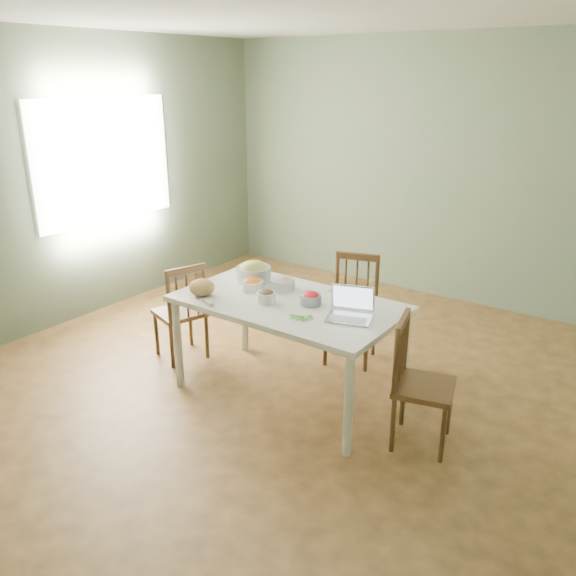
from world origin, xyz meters
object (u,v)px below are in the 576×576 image
Objects in this scene: chair_left at (180,310)px; laptop at (349,305)px; dining_table at (288,349)px; bread_boule at (202,287)px; bowl_squash at (254,271)px; chair_right at (425,384)px; chair_far at (351,311)px.

chair_left is 1.70m from laptop.
bread_boule reaches higher than dining_table.
dining_table is 0.71m from laptop.
dining_table is at bearing 157.46° from laptop.
bowl_squash is at bearing 157.85° from dining_table.
dining_table is 0.69m from bowl_squash.
chair_left reaches higher than dining_table.
laptop is (-0.55, -0.04, 0.43)m from chair_right.
bread_boule is (-0.59, -0.27, 0.44)m from dining_table.
bread_boule is at bearing -103.67° from bowl_squash.
laptop is (1.64, -0.02, 0.44)m from chair_left.
laptop reaches higher than bowl_squash.
laptop is (1.11, 0.24, 0.04)m from bread_boule.
bowl_squash is (-0.57, -0.57, 0.39)m from chair_far.
bread_boule is 0.48m from bowl_squash.
dining_table is 1.80× the size of chair_far.
bowl_squash is at bearing 126.79° from chair_left.
bread_boule is (0.53, -0.25, 0.39)m from chair_left.
dining_table is 1.90× the size of chair_left.
laptop reaches higher than bread_boule.
bread_boule is at bearing 84.75° from chair_right.
chair_far is at bearing 99.53° from laptop.
bowl_squash is 0.92× the size of laptop.
chair_right is (1.08, 0.00, 0.06)m from dining_table.
laptop is at bearing -78.46° from chair_far.
bread_boule is 1.14m from laptop.
chair_right is 4.62× the size of bread_boule.
bread_boule is at bearing 173.32° from laptop.
chair_right is 1.73m from bread_boule.
chair_far is at bearing 37.52° from chair_right.
chair_left is 2.88× the size of laptop.
chair_left is at bearing 160.67° from laptop.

